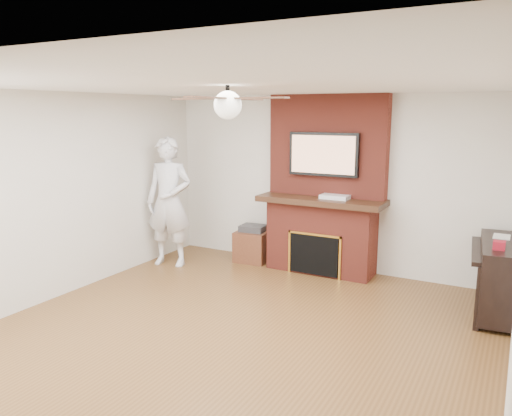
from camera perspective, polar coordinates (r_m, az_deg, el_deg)
The scene contains 12 objects.
room_shell at distance 4.81m, azimuth -3.11°, elevation -1.17°, with size 5.36×5.86×2.86m.
fireplace at distance 7.12m, azimuth 7.71°, elevation 0.62°, with size 1.78×0.64×2.50m.
tv at distance 6.99m, azimuth 7.72°, elevation 6.10°, with size 1.00×0.08×0.60m.
ceiling_fan at distance 4.71m, azimuth -3.25°, elevation 11.81°, with size 1.21×1.21×0.31m.
person at distance 7.45m, azimuth -9.91°, elevation 0.70°, with size 0.70×0.47×1.91m, color silver.
side_table at distance 7.67m, azimuth -0.33°, elevation -4.18°, with size 0.52×0.52×0.56m.
piano at distance 6.27m, azimuth 25.79°, elevation -6.95°, with size 0.58×1.31×0.93m.
cable_box at distance 6.94m, azimuth 9.01°, elevation 1.26°, with size 0.39×0.22×0.06m, color silver.
candle_orange at distance 7.15m, azimuth 6.45°, elevation -7.09°, with size 0.07×0.07×0.10m, color red.
candle_green at distance 7.20m, azimuth 6.54°, elevation -6.98°, with size 0.07×0.07×0.10m, color #3E6C2B.
candle_cream at distance 7.14m, azimuth 7.27°, elevation -7.18°, with size 0.08×0.08×0.10m, color beige.
candle_blue at distance 7.08m, azimuth 9.01°, elevation -7.45°, with size 0.06×0.06×0.08m, color #2D5189.
Camera 1 is at (2.47, -4.01, 2.26)m, focal length 35.00 mm.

